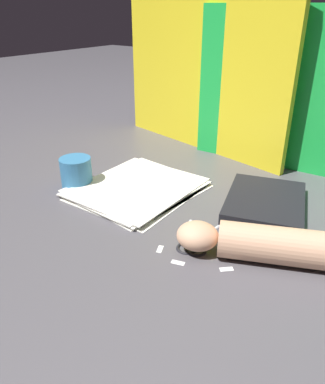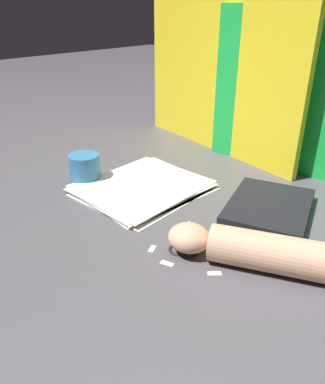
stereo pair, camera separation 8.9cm
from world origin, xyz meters
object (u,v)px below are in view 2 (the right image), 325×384
object	(u,v)px
paper_stack	(143,187)
scissors	(188,244)
mug	(85,169)
hand_forearm	(253,250)
book_closed	(269,208)

from	to	relation	value
paper_stack	scissors	world-z (taller)	paper_stack
paper_stack	mug	xyz separation A→B (m)	(-0.16, -0.08, 0.03)
hand_forearm	scissors	bearing A→B (deg)	-166.39
book_closed	hand_forearm	bearing A→B (deg)	-69.81
scissors	hand_forearm	size ratio (longest dim) A/B	0.44
paper_stack	hand_forearm	bearing A→B (deg)	-12.91
scissors	hand_forearm	distance (m)	0.14
scissors	mug	size ratio (longest dim) A/B	1.67
paper_stack	scissors	xyz separation A→B (m)	(0.26, -0.12, -0.00)
paper_stack	scissors	bearing A→B (deg)	-25.19
paper_stack	scissors	size ratio (longest dim) A/B	2.41
book_closed	scissors	world-z (taller)	book_closed
scissors	hand_forearm	bearing A→B (deg)	13.61
book_closed	scissors	bearing A→B (deg)	-103.31
mug	hand_forearm	bearing A→B (deg)	-1.55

